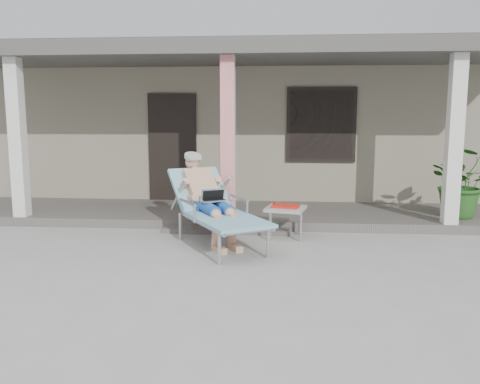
{
  "coord_description": "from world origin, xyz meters",
  "views": [
    {
      "loc": [
        0.88,
        -5.93,
        1.87
      ],
      "look_at": [
        0.32,
        0.6,
        0.85
      ],
      "focal_mm": 38.0,
      "sensor_mm": 36.0,
      "label": 1
    }
  ],
  "objects": [
    {
      "name": "side_table",
      "position": [
        0.93,
        1.61,
        0.42
      ],
      "size": [
        0.67,
        0.67,
        0.5
      ],
      "rotation": [
        0.0,
        0.0,
        -0.22
      ],
      "color": "#A1A19C",
      "rests_on": "ground"
    },
    {
      "name": "porch_step",
      "position": [
        0.0,
        1.85,
        0.04
      ],
      "size": [
        2.0,
        0.3,
        0.07
      ],
      "primitive_type": "cube",
      "color": "#605B56",
      "rests_on": "ground"
    },
    {
      "name": "house",
      "position": [
        0.0,
        6.5,
        1.67
      ],
      "size": [
        10.4,
        5.4,
        3.3
      ],
      "color": "gray",
      "rests_on": "ground"
    },
    {
      "name": "ground",
      "position": [
        0.0,
        0.0,
        0.0
      ],
      "size": [
        60.0,
        60.0,
        0.0
      ],
      "primitive_type": "plane",
      "color": "#9E9E99",
      "rests_on": "ground"
    },
    {
      "name": "porch_deck",
      "position": [
        0.0,
        3.0,
        0.07
      ],
      "size": [
        10.0,
        2.0,
        0.15
      ],
      "primitive_type": "cube",
      "color": "#605B56",
      "rests_on": "ground"
    },
    {
      "name": "potted_palm",
      "position": [
        3.86,
        2.72,
        0.73
      ],
      "size": [
        1.15,
        1.03,
        1.16
      ],
      "primitive_type": "imported",
      "rotation": [
        0.0,
        0.0,
        -0.12
      ],
      "color": "#26591E",
      "rests_on": "porch_deck"
    },
    {
      "name": "porch_overhang",
      "position": [
        0.0,
        2.95,
        2.79
      ],
      "size": [
        10.0,
        2.3,
        2.85
      ],
      "color": "silver",
      "rests_on": "porch_deck"
    },
    {
      "name": "lounger",
      "position": [
        -0.13,
        1.2,
        0.85
      ],
      "size": [
        1.73,
        2.15,
        1.37
      ],
      "rotation": [
        0.0,
        0.0,
        0.54
      ],
      "color": "#B7B7BC",
      "rests_on": "ground"
    }
  ]
}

